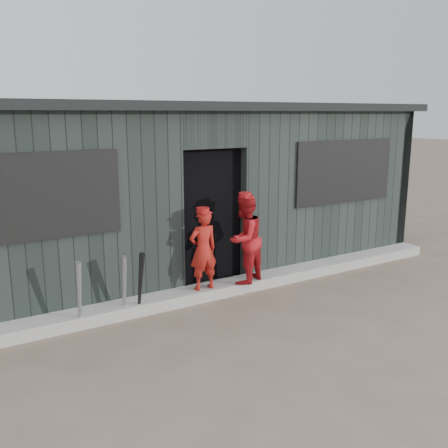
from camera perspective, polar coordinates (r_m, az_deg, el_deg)
ground at (r=5.71m, az=9.77°, el=-13.25°), size 80.00×80.00×0.00m
curb at (r=7.03m, az=-0.09°, el=-7.35°), size 8.00×0.36×0.15m
bat_left at (r=5.98m, az=-16.21°, el=-7.87°), size 0.10×0.25×0.86m
bat_mid at (r=6.23m, az=-11.33°, el=-7.04°), size 0.08×0.19×0.81m
bat_right at (r=6.21m, az=-9.54°, el=-6.81°), size 0.10×0.31×0.86m
player_red_left at (r=6.63m, az=-2.40°, el=-2.97°), size 0.40×0.26×1.09m
player_red_right at (r=6.88m, az=2.36°, el=-1.71°), size 0.75×0.68×1.25m
player_grey_back at (r=7.41m, az=-1.99°, el=-1.85°), size 0.72×0.61×1.25m
dugout at (r=8.18m, az=-6.28°, el=4.18°), size 8.30×3.30×2.62m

